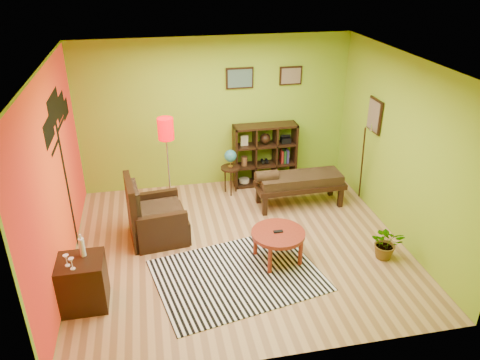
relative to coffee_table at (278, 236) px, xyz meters
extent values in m
plane|color=tan|center=(-0.48, 0.46, -0.41)|extent=(5.00, 5.00, 0.00)
cube|color=#86B324|center=(-0.48, 2.71, 0.99)|extent=(5.00, 0.04, 2.80)
cube|color=#86B324|center=(-0.48, -1.79, 0.99)|extent=(5.00, 0.04, 2.80)
cube|color=#86B324|center=(-2.98, 0.46, 0.99)|extent=(0.04, 4.50, 2.80)
cube|color=#86B324|center=(2.02, 0.46, 0.99)|extent=(0.04, 4.50, 2.80)
cube|color=white|center=(-0.48, 0.46, 2.39)|extent=(5.00, 4.50, 0.04)
cube|color=#FE4515|center=(-2.96, 0.46, 0.99)|extent=(0.01, 4.45, 2.75)
cube|color=black|center=(-2.94, 1.01, 0.64)|extent=(0.01, 0.14, 2.10)
cube|color=black|center=(-2.94, 0.51, 1.64)|extent=(0.01, 0.65, 0.32)
cube|color=black|center=(-2.94, 1.06, 1.77)|extent=(0.01, 0.85, 0.40)
cube|color=black|center=(-2.94, 1.56, 1.64)|extent=(0.01, 0.70, 0.32)
cube|color=black|center=(-2.94, 1.91, 1.49)|extent=(0.01, 0.50, 0.26)
cube|color=black|center=(-0.03, 2.68, 1.64)|extent=(0.50, 0.03, 0.38)
cube|color=#4E7165|center=(-0.03, 2.66, 1.64)|extent=(0.44, 0.01, 0.32)
cube|color=black|center=(0.92, 2.68, 1.64)|extent=(0.42, 0.03, 0.34)
cube|color=#88745B|center=(0.92, 2.66, 1.64)|extent=(0.36, 0.01, 0.28)
cube|color=black|center=(1.99, 1.36, 1.24)|extent=(0.03, 0.44, 0.56)
cube|color=#88745B|center=(1.97, 1.36, 1.24)|extent=(0.01, 0.38, 0.50)
cylinder|color=black|center=(1.87, 1.36, 0.37)|extent=(0.23, 0.34, 1.46)
cone|color=silver|center=(1.87, 1.21, 1.11)|extent=(0.08, 0.09, 0.16)
cube|color=white|center=(-0.65, -0.26, -0.41)|extent=(2.52, 2.06, 0.01)
cylinder|color=maroon|center=(0.00, 0.00, 0.04)|extent=(0.78, 0.78, 0.06)
cylinder|color=maroon|center=(0.19, 0.29, -0.20)|extent=(0.06, 0.06, 0.42)
cylinder|color=maroon|center=(-0.29, 0.19, -0.20)|extent=(0.06, 0.06, 0.42)
cylinder|color=maroon|center=(0.29, -0.19, -0.20)|extent=(0.06, 0.06, 0.42)
cylinder|color=maroon|center=(-0.19, -0.29, -0.20)|extent=(0.06, 0.06, 0.42)
cube|color=black|center=(0.00, 0.00, 0.08)|extent=(0.13, 0.06, 0.02)
cube|color=black|center=(-1.66, 0.96, -0.22)|extent=(0.92, 0.91, 0.38)
cube|color=black|center=(-2.06, 0.92, 0.11)|extent=(0.19, 0.82, 1.04)
cube|color=black|center=(-1.62, 0.58, -0.11)|extent=(0.77, 0.18, 0.61)
cube|color=black|center=(-1.71, 1.35, -0.11)|extent=(0.77, 0.18, 0.61)
cube|color=#F4B363|center=(-1.64, 0.97, 0.03)|extent=(0.73, 0.72, 0.13)
cube|color=#F4B363|center=(-1.98, 0.93, 0.30)|extent=(0.16, 0.61, 0.47)
cube|color=black|center=(-2.68, -0.45, -0.07)|extent=(0.58, 0.53, 0.68)
cylinder|color=white|center=(-2.63, -0.35, 0.40)|extent=(0.07, 0.07, 0.25)
cylinder|color=white|center=(-2.63, -0.35, 0.55)|extent=(0.02, 0.02, 0.07)
cylinder|color=white|center=(-2.80, -0.53, 0.28)|extent=(0.06, 0.06, 0.01)
cylinder|color=white|center=(-2.80, -0.53, 0.33)|extent=(0.01, 0.01, 0.09)
cone|color=white|center=(-2.80, -0.53, 0.40)|extent=(0.07, 0.07, 0.06)
cylinder|color=white|center=(-2.73, -0.61, 0.28)|extent=(0.06, 0.06, 0.01)
cylinder|color=white|center=(-2.73, -0.61, 0.33)|extent=(0.01, 0.01, 0.09)
cone|color=white|center=(-2.73, -0.61, 0.40)|extent=(0.07, 0.07, 0.06)
cylinder|color=silver|center=(-1.44, 1.64, -0.40)|extent=(0.26, 0.26, 0.03)
cylinder|color=silver|center=(-1.44, 1.64, 0.39)|extent=(0.02, 0.02, 1.61)
cylinder|color=#FE0006|center=(-1.44, 1.64, 1.15)|extent=(0.25, 0.25, 0.35)
cylinder|color=black|center=(-0.29, 2.20, 0.11)|extent=(0.36, 0.36, 0.04)
cylinder|color=black|center=(-0.19, 2.25, -0.16)|extent=(0.03, 0.03, 0.50)
cylinder|color=black|center=(-0.39, 2.28, -0.16)|extent=(0.03, 0.03, 0.50)
cylinder|color=black|center=(-0.31, 2.09, -0.16)|extent=(0.03, 0.03, 0.50)
cylinder|color=gold|center=(-0.29, 2.20, 0.14)|extent=(0.09, 0.09, 0.02)
cylinder|color=gold|center=(-0.29, 2.20, 0.20)|extent=(0.01, 0.01, 0.09)
sphere|color=#164AB4|center=(-0.29, 2.20, 0.35)|extent=(0.22, 0.22, 0.22)
cube|color=black|center=(-0.16, 2.49, 0.19)|extent=(0.04, 0.35, 1.20)
cube|color=black|center=(1.00, 2.49, 0.19)|extent=(0.04, 0.35, 1.20)
cube|color=black|center=(0.42, 2.49, -0.39)|extent=(1.20, 0.35, 0.04)
cube|color=black|center=(0.42, 2.49, 0.77)|extent=(1.20, 0.35, 0.04)
cube|color=black|center=(0.22, 2.49, 0.19)|extent=(0.03, 0.33, 1.12)
cube|color=black|center=(0.62, 2.49, 0.19)|extent=(0.03, 0.33, 1.12)
cube|color=black|center=(0.42, 2.49, -0.01)|extent=(1.12, 0.33, 0.03)
cube|color=black|center=(0.42, 2.49, 0.39)|extent=(1.12, 0.33, 0.03)
cylinder|color=#C1B691|center=(0.02, 2.49, -0.32)|extent=(0.20, 0.20, 0.07)
sphere|color=black|center=(0.42, 2.49, 0.52)|extent=(0.20, 0.20, 0.20)
cube|color=black|center=(0.82, 2.49, 0.46)|extent=(0.18, 0.15, 0.10)
cylinder|color=black|center=(0.38, 2.49, 0.06)|extent=(0.06, 0.12, 0.06)
cylinder|color=black|center=(0.46, 2.49, 0.06)|extent=(0.06, 0.12, 0.06)
ellipsoid|color=#384C26|center=(0.82, 2.49, -0.31)|extent=(0.18, 0.18, 0.09)
cylinder|color=brown|center=(0.02, 2.49, 0.09)|extent=(0.12, 0.12, 0.18)
cube|color=#C1B691|center=(0.02, 2.49, 0.51)|extent=(0.14, 0.03, 0.20)
cube|color=maroon|center=(0.75, 2.49, 0.13)|extent=(0.04, 0.18, 0.26)
cube|color=#1E4C1E|center=(0.81, 2.49, 0.13)|extent=(0.04, 0.18, 0.26)
cube|color=navy|center=(0.86, 2.49, 0.13)|extent=(0.04, 0.18, 0.26)
cube|color=black|center=(0.82, 1.53, -0.02)|extent=(1.57, 0.58, 0.09)
cube|color=#F4B363|center=(0.82, 1.53, 0.10)|extent=(1.46, 0.51, 0.16)
cylinder|color=#F4B363|center=(0.21, 1.52, 0.21)|extent=(0.39, 0.21, 0.20)
cube|color=black|center=(1.51, 1.76, -0.24)|extent=(0.08, 0.08, 0.35)
cube|color=black|center=(0.13, 1.74, -0.24)|extent=(0.08, 0.08, 0.35)
cube|color=black|center=(1.52, 1.32, -0.24)|extent=(0.08, 0.08, 0.35)
cube|color=black|center=(0.13, 1.30, -0.24)|extent=(0.08, 0.08, 0.35)
imported|color=#26661E|center=(1.58, -0.26, -0.21)|extent=(0.63, 0.66, 0.40)
camera|label=1|loc=(-1.66, -5.46, 3.71)|focal=35.00mm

